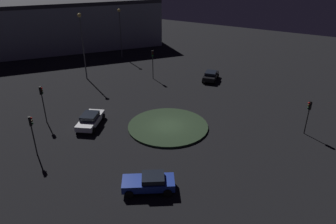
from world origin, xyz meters
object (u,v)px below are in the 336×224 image
(traffic_light_southwest, at_px, (309,111))
(store_building, at_px, (60,24))
(streetlamp_east, at_px, (82,37))
(traffic_light_northeast, at_px, (42,97))
(traffic_light_southeast, at_px, (153,59))
(streetlamp_southeast, at_px, (120,26))
(traffic_light_northeast_near, at_px, (32,128))
(car_white, at_px, (90,119))
(car_black, at_px, (211,76))
(car_blue, at_px, (149,182))

(traffic_light_southwest, height_order, store_building, store_building)
(streetlamp_east, height_order, store_building, streetlamp_east)
(traffic_light_northeast, bearing_deg, traffic_light_southeast, 55.95)
(traffic_light_southeast, distance_m, streetlamp_southeast, 13.50)
(traffic_light_northeast, relative_size, traffic_light_southwest, 1.16)
(streetlamp_southeast, bearing_deg, traffic_light_northeast_near, 113.86)
(streetlamp_east, bearing_deg, car_white, 135.17)
(car_black, height_order, car_blue, car_blue)
(car_white, bearing_deg, traffic_light_northeast, 89.19)
(car_blue, height_order, traffic_light_northeast, traffic_light_northeast)
(car_black, xyz_separation_m, traffic_light_southwest, (-15.11, 9.97, 1.96))
(traffic_light_northeast_near, bearing_deg, car_blue, -48.28)
(car_blue, bearing_deg, traffic_light_southeast, -91.38)
(car_blue, distance_m, traffic_light_northeast, 17.03)
(traffic_light_southeast, bearing_deg, traffic_light_southwest, 36.35)
(traffic_light_southeast, bearing_deg, car_blue, -6.70)
(traffic_light_northeast_near, bearing_deg, car_black, 23.35)
(car_white, height_order, store_building, store_building)
(car_black, height_order, car_white, car_white)
(car_blue, xyz_separation_m, traffic_light_southwest, (-9.20, -15.89, 1.94))
(traffic_light_northeast_near, distance_m, store_building, 41.07)
(traffic_light_northeast, bearing_deg, traffic_light_southwest, -0.52)
(streetlamp_southeast, distance_m, streetlamp_east, 12.30)
(traffic_light_southeast, bearing_deg, traffic_light_northeast, -47.12)
(traffic_light_northeast, bearing_deg, traffic_light_northeast_near, -73.60)
(car_white, relative_size, traffic_light_northeast, 1.12)
(traffic_light_southeast, distance_m, traffic_light_northeast_near, 23.21)
(streetlamp_east, bearing_deg, car_black, -151.41)
(traffic_light_northeast, xyz_separation_m, streetlamp_southeast, (8.75, -25.00, 2.64))
(car_white, xyz_separation_m, traffic_light_northeast_near, (0.36, 6.90, 2.13))
(streetlamp_east, bearing_deg, traffic_light_southwest, 178.52)
(traffic_light_southeast, height_order, store_building, store_building)
(store_building, bearing_deg, traffic_light_southwest, 113.22)
(traffic_light_southeast, relative_size, traffic_light_northeast_near, 1.09)
(traffic_light_northeast_near, relative_size, traffic_light_southwest, 1.08)
(traffic_light_northeast, bearing_deg, store_building, 108.36)
(traffic_light_northeast, xyz_separation_m, traffic_light_northeast_near, (-4.49, 4.94, -0.20))
(traffic_light_northeast, bearing_deg, car_black, 38.66)
(car_white, distance_m, car_blue, 12.92)
(traffic_light_southwest, distance_m, streetlamp_east, 32.13)
(streetlamp_southeast, relative_size, store_building, 0.22)
(car_white, relative_size, streetlamp_east, 0.50)
(car_white, distance_m, traffic_light_northeast, 5.72)
(traffic_light_northeast_near, height_order, store_building, store_building)
(traffic_light_northeast_near, relative_size, streetlamp_east, 0.41)
(car_blue, xyz_separation_m, store_building, (40.42, -28.34, 3.97))
(traffic_light_southeast, relative_size, store_building, 0.11)
(traffic_light_northeast_near, bearing_deg, store_building, 79.86)
(car_white, bearing_deg, traffic_light_southwest, -86.72)
(traffic_light_northeast, distance_m, traffic_light_southwest, 28.39)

